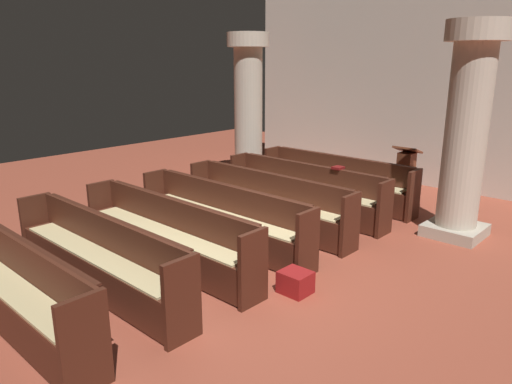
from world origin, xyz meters
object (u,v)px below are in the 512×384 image
at_px(pew_row_1, 304,188).
at_px(pew_row_5, 98,254).
at_px(pew_row_4, 167,232).
at_px(pillar_aisle_side, 467,129).
at_px(pew_row_2, 266,200).
at_px(lectern, 405,178).
at_px(pillar_far_side, 248,106).
at_px(pew_row_3, 222,214).
at_px(hymn_book, 338,168).
at_px(pew_row_6, 9,282).
at_px(kneeler_box_red, 295,282).
at_px(pew_row_0, 335,178).

height_order(pew_row_1, pew_row_5, same).
bearing_deg(pew_row_4, pillar_aisle_side, 57.28).
bearing_deg(pew_row_2, pew_row_5, -90.00).
xyz_separation_m(pew_row_2, lectern, (0.92, 3.06, -0.03)).
bearing_deg(pew_row_1, pillar_far_side, 155.78).
bearing_deg(lectern, pillar_far_side, -163.31).
bearing_deg(pew_row_3, pillar_aisle_side, 48.77).
height_order(pew_row_1, hymn_book, hymn_book).
height_order(pew_row_4, hymn_book, hymn_book).
bearing_deg(pew_row_1, pillar_aisle_side, 17.26).
xyz_separation_m(pillar_aisle_side, pillar_far_side, (-4.80, 0.32, 0.00)).
relative_size(pew_row_2, pew_row_6, 1.00).
bearing_deg(kneeler_box_red, pew_row_2, 140.17).
height_order(pew_row_5, lectern, lectern).
bearing_deg(pew_row_1, pew_row_6, -90.00).
xyz_separation_m(pillar_far_side, hymn_book, (2.94, -0.87, -0.78)).
bearing_deg(pew_row_6, pillar_far_side, 111.26).
relative_size(pillar_aisle_side, kneeler_box_red, 9.16).
relative_size(pew_row_1, hymn_book, 16.60).
height_order(pew_row_6, pillar_aisle_side, pillar_aisle_side).
bearing_deg(pew_row_3, hymn_book, 75.58).
relative_size(pew_row_4, pillar_aisle_side, 1.00).
height_order(pew_row_3, hymn_book, hymn_book).
bearing_deg(kneeler_box_red, hymn_book, 114.09).
height_order(pew_row_0, pew_row_1, same).
xyz_separation_m(pew_row_2, pew_row_3, (0.00, -1.01, 0.00)).
bearing_deg(pew_row_6, hymn_book, 83.80).
bearing_deg(pillar_aisle_side, pew_row_0, 174.02).
xyz_separation_m(pew_row_4, hymn_book, (0.57, 3.21, 0.43)).
bearing_deg(pew_row_5, pew_row_6, -90.00).
bearing_deg(hymn_book, lectern, 79.17).
bearing_deg(pillar_aisle_side, pew_row_3, -131.23).
bearing_deg(pew_row_6, kneeler_box_red, 55.45).
bearing_deg(lectern, kneeler_box_red, -79.53).
distance_m(pew_row_3, lectern, 4.17).
bearing_deg(pew_row_5, kneeler_box_red, 41.37).
bearing_deg(lectern, pew_row_4, -100.31).
bearing_deg(pew_row_4, hymn_book, 79.99).
relative_size(lectern, hymn_book, 5.53).
relative_size(pillar_far_side, hymn_book, 16.56).
height_order(pillar_far_side, lectern, pillar_far_side).
height_order(pew_row_4, kneeler_box_red, pew_row_4).
bearing_deg(kneeler_box_red, lectern, 100.47).
relative_size(pew_row_1, pew_row_2, 1.00).
height_order(pew_row_0, lectern, lectern).
bearing_deg(kneeler_box_red, pillar_far_side, 139.40).
bearing_deg(pew_row_0, pew_row_2, -90.00).
bearing_deg(hymn_book, kneeler_box_red, -65.91).
distance_m(pew_row_2, pillar_aisle_side, 3.23).
distance_m(pew_row_1, kneeler_box_red, 3.06).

